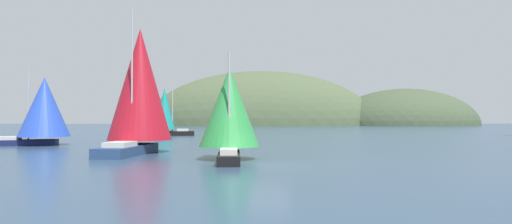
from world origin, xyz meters
TOP-DOWN VIEW (x-y plane):
  - ground_plane at (0.00, 0.00)m, footprint 360.00×360.00m
  - headland_center at (5.00, 135.00)m, footprint 87.63×44.00m
  - headland_right at (60.00, 135.00)m, footprint 55.02×44.00m
  - sailboat_teal_sail at (-14.08, 42.25)m, footprint 6.62×3.74m
  - sailboat_crimson_sail at (-10.22, 9.73)m, footprint 5.86×9.40m
  - sailboat_blue_spinnaker at (-22.66, 19.40)m, footprint 8.77×6.10m
  - sailboat_green_sail at (-2.52, 3.53)m, footprint 4.27×6.81m

SIDE VIEW (x-z plane):
  - ground_plane at x=0.00m, z-range 0.00..0.00m
  - headland_center at x=5.00m, z-range -20.62..20.62m
  - headland_right at x=60.00m, z-range -14.04..14.04m
  - sailboat_green_sail at x=-2.52m, z-range -0.19..7.07m
  - sailboat_blue_spinnaker at x=-22.66m, z-range -0.35..7.98m
  - sailboat_teal_sail at x=-14.08m, z-range -0.07..7.97m
  - sailboat_crimson_sail at x=-10.22m, z-range -0.35..11.16m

